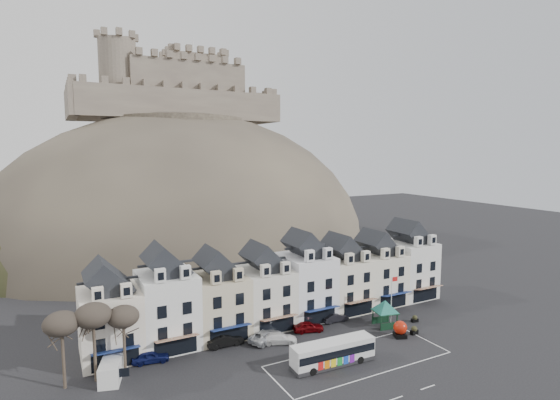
# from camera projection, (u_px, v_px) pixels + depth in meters

# --- Properties ---
(ground) EXTENTS (300.00, 300.00, 0.00)m
(ground) POSITION_uv_depth(u_px,v_px,m) (352.00, 368.00, 49.55)
(ground) COLOR black
(ground) RESTS_ON ground
(coach_bay_markings) EXTENTS (22.00, 7.50, 0.01)m
(coach_bay_markings) POSITION_uv_depth(u_px,v_px,m) (359.00, 359.00, 51.57)
(coach_bay_markings) COLOR silver
(coach_bay_markings) RESTS_ON ground
(townhouse_terrace) EXTENTS (54.40, 9.35, 11.80)m
(townhouse_terrace) POSITION_uv_depth(u_px,v_px,m) (286.00, 284.00, 63.05)
(townhouse_terrace) COLOR white
(townhouse_terrace) RESTS_ON ground
(castle_hill) EXTENTS (100.00, 76.00, 68.00)m
(castle_hill) POSITION_uv_depth(u_px,v_px,m) (190.00, 247.00, 110.71)
(castle_hill) COLOR #39332C
(castle_hill) RESTS_ON ground
(castle) EXTENTS (50.20, 22.20, 22.00)m
(castle) POSITION_uv_depth(u_px,v_px,m) (176.00, 89.00, 111.94)
(castle) COLOR #64574C
(castle) RESTS_ON ground
(tree_left_far) EXTENTS (3.61, 3.61, 8.24)m
(tree_left_far) POSITION_uv_depth(u_px,v_px,m) (61.00, 324.00, 44.55)
(tree_left_far) COLOR #3A2D25
(tree_left_far) RESTS_ON ground
(tree_left_mid) EXTENTS (3.78, 3.78, 8.64)m
(tree_left_mid) POSITION_uv_depth(u_px,v_px,m) (93.00, 316.00, 45.90)
(tree_left_mid) COLOR #3A2D25
(tree_left_mid) RESTS_ON ground
(tree_left_near) EXTENTS (3.43, 3.43, 7.84)m
(tree_left_near) POSITION_uv_depth(u_px,v_px,m) (123.00, 317.00, 47.37)
(tree_left_near) COLOR #3A2D25
(tree_left_near) RESTS_ON ground
(bus) EXTENTS (10.24, 2.82, 2.86)m
(bus) POSITION_uv_depth(u_px,v_px,m) (333.00, 352.00, 50.08)
(bus) COLOR #262628
(bus) RESTS_ON ground
(bus_shelter) EXTENTS (5.82, 5.82, 3.77)m
(bus_shelter) POSITION_uv_depth(u_px,v_px,m) (385.00, 306.00, 60.90)
(bus_shelter) COLOR black
(bus_shelter) RESTS_ON ground
(red_buoy) EXTENTS (1.95, 1.95, 2.21)m
(red_buoy) POSITION_uv_depth(u_px,v_px,m) (400.00, 329.00, 57.56)
(red_buoy) COLOR black
(red_buoy) RESTS_ON ground
(flagpole) EXTENTS (1.04, 0.11, 7.19)m
(flagpole) POSITION_uv_depth(u_px,v_px,m) (392.00, 297.00, 61.15)
(flagpole) COLOR silver
(flagpole) RESTS_ON ground
(white_van) EXTENTS (3.27, 5.10, 2.15)m
(white_van) POSITION_uv_depth(u_px,v_px,m) (112.00, 369.00, 47.03)
(white_van) COLOR white
(white_van) RESTS_ON ground
(planter_west) EXTENTS (1.07, 0.70, 1.00)m
(planter_west) POSITION_uv_depth(u_px,v_px,m) (415.00, 319.00, 62.74)
(planter_west) COLOR black
(planter_west) RESTS_ON ground
(planter_east) EXTENTS (1.18, 0.79, 1.12)m
(planter_east) POSITION_uv_depth(u_px,v_px,m) (414.00, 330.00, 58.58)
(planter_east) COLOR black
(planter_east) RESTS_ON ground
(car_navy) EXTENTS (4.48, 2.34, 1.45)m
(car_navy) POSITION_uv_depth(u_px,v_px,m) (150.00, 356.00, 50.74)
(car_navy) COLOR #0E1549
(car_navy) RESTS_ON ground
(car_black) EXTENTS (4.73, 1.69, 1.55)m
(car_black) POSITION_uv_depth(u_px,v_px,m) (225.00, 340.00, 55.00)
(car_black) COLOR black
(car_black) RESTS_ON ground
(car_silver) EXTENTS (5.54, 4.19, 1.42)m
(car_silver) POSITION_uv_depth(u_px,v_px,m) (266.00, 336.00, 56.43)
(car_silver) COLOR #B3B6BB
(car_silver) RESTS_ON ground
(car_white) EXTENTS (5.05, 3.61, 1.36)m
(car_white) POSITION_uv_depth(u_px,v_px,m) (279.00, 338.00, 55.78)
(car_white) COLOR white
(car_white) RESTS_ON ground
(car_maroon) EXTENTS (4.47, 2.71, 1.42)m
(car_maroon) POSITION_uv_depth(u_px,v_px,m) (308.00, 327.00, 59.34)
(car_maroon) COLOR #590508
(car_maroon) RESTS_ON ground
(car_charcoal) EXTENTS (3.99, 1.48, 1.30)m
(car_charcoal) POSITION_uv_depth(u_px,v_px,m) (335.00, 317.00, 62.80)
(car_charcoal) COLOR black
(car_charcoal) RESTS_ON ground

